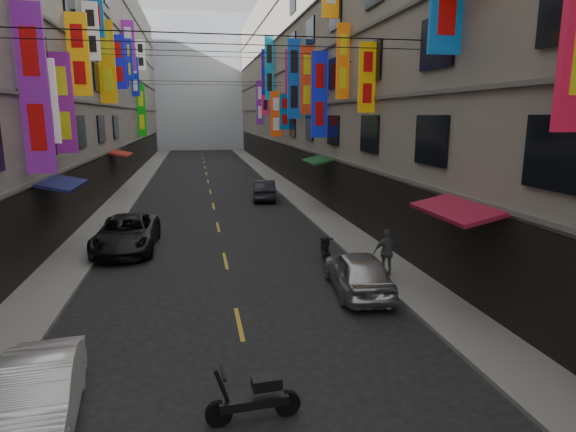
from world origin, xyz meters
name	(u,v)px	position (x,y,z in m)	size (l,w,h in m)	color
sidewalk_left	(128,193)	(-6.00, 42.00, 0.06)	(2.00, 90.00, 0.12)	slate
sidewalk_right	(288,189)	(6.00, 42.00, 0.06)	(2.00, 90.00, 0.12)	slate
building_row_left	(25,57)	(-11.99, 42.00, 9.49)	(10.14, 90.00, 19.00)	gray
building_row_right	(365,64)	(11.99, 42.00, 9.49)	(10.14, 90.00, 19.00)	gray
haze_block	(199,84)	(0.00, 92.00, 11.00)	(18.00, 8.00, 22.00)	silver
shop_signage	(209,55)	(-0.01, 35.01, 9.08)	(14.00, 55.00, 12.37)	#1A0EA7
street_awnings	(190,180)	(-1.26, 26.00, 3.00)	(13.99, 35.20, 0.41)	#155220
overhead_cables	(213,48)	(0.00, 30.00, 8.80)	(14.00, 38.04, 1.24)	black
lane_markings	(212,198)	(0.00, 39.00, 0.00)	(0.12, 80.20, 0.01)	gold
scooter_crossing	(255,399)	(-0.09, 13.65, 0.44)	(1.80, 0.50, 1.14)	black
scooter_far_right	(325,250)	(3.88, 23.24, 0.44)	(0.62, 1.79, 1.14)	black
car_left_mid	(37,397)	(-4.00, 14.16, 0.63)	(1.33, 3.80, 1.25)	white
car_left_far	(127,234)	(-4.00, 26.35, 0.73)	(2.41, 5.24, 1.46)	black
car_right_mid	(358,272)	(4.00, 19.72, 0.70)	(1.64, 4.09, 1.39)	silver
car_right_far	(264,190)	(3.49, 37.71, 0.68)	(1.45, 4.15, 1.37)	#24232B
pedestrian_rfar	(387,252)	(5.45, 20.84, 0.95)	(0.98, 0.55, 1.66)	#565659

